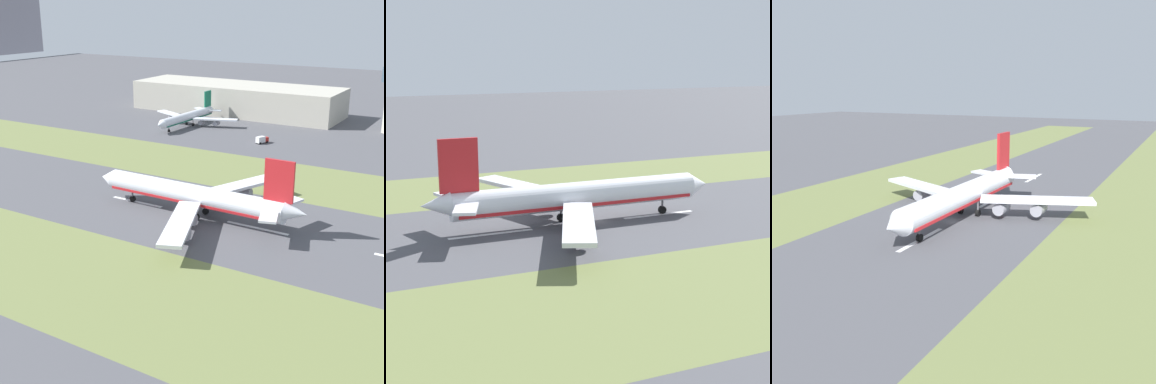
% 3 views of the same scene
% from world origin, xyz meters
% --- Properties ---
extents(ground_plane, '(800.00, 800.00, 0.00)m').
position_xyz_m(ground_plane, '(0.00, 0.00, 0.00)').
color(ground_plane, '#4C4C51').
extents(grass_median_west, '(40.00, 600.00, 0.01)m').
position_xyz_m(grass_median_west, '(-45.00, 0.00, 0.00)').
color(grass_median_west, olive).
rests_on(grass_median_west, ground).
extents(grass_median_east, '(40.00, 600.00, 0.01)m').
position_xyz_m(grass_median_east, '(45.00, 0.00, 0.00)').
color(grass_median_east, olive).
rests_on(grass_median_east, ground).
extents(centreline_dash_mid, '(1.20, 18.00, 0.01)m').
position_xyz_m(centreline_dash_mid, '(0.00, -24.65, 0.01)').
color(centreline_dash_mid, silver).
rests_on(centreline_dash_mid, ground).
extents(centreline_dash_far, '(1.20, 18.00, 0.01)m').
position_xyz_m(centreline_dash_far, '(0.00, 15.35, 0.01)').
color(centreline_dash_far, silver).
rests_on(centreline_dash_far, ground).
extents(airplane_main_jet, '(64.13, 67.06, 20.20)m').
position_xyz_m(airplane_main_jet, '(-0.83, -6.56, 6.02)').
color(airplane_main_jet, silver).
rests_on(airplane_main_jet, ground).
extents(terminal_building, '(36.00, 116.12, 15.69)m').
position_xyz_m(terminal_building, '(146.05, 53.40, 7.84)').
color(terminal_building, '#B2AD9E').
rests_on(terminal_building, ground).
extents(airplane_parked_apron, '(50.14, 47.84, 15.08)m').
position_xyz_m(airplane_parked_apron, '(102.47, 58.37, 4.49)').
color(airplane_parked_apron, silver).
rests_on(airplane_parked_apron, ground).
extents(service_truck, '(6.39, 4.26, 3.10)m').
position_xyz_m(service_truck, '(87.52, 12.24, 1.67)').
color(service_truck, '#B2231E').
rests_on(service_truck, ground).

